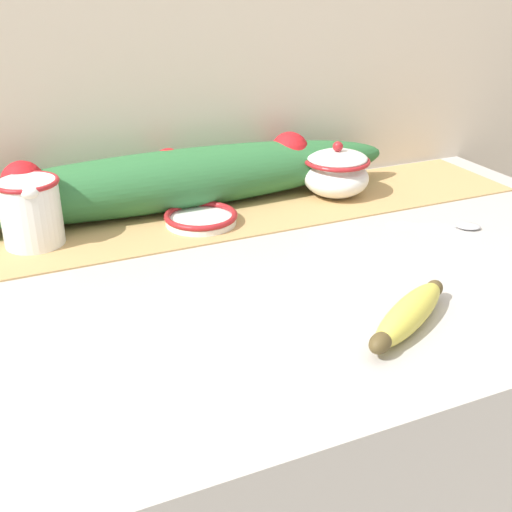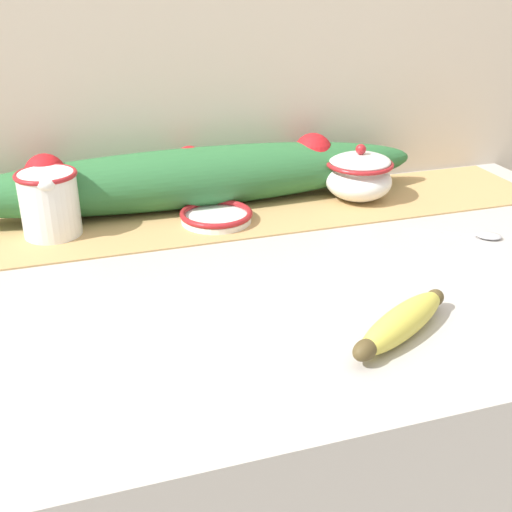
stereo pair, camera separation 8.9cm
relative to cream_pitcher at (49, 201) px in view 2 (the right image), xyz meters
The scene contains 9 objects.
countertop 0.64m from the cream_pitcher, 43.85° to the right, with size 1.44×0.74×0.93m, color #B7B2AD.
back_wall 0.36m from the cream_pitcher, 29.64° to the left, with size 2.24×0.04×2.40m, color beige.
table_runner 0.26m from the cream_pitcher, ahead, with size 1.32×0.23×0.00m, color tan.
cream_pitcher is the anchor object (origin of this frame).
sugar_bowl 0.57m from the cream_pitcher, ahead, with size 0.13×0.13×0.11m.
small_dish 0.28m from the cream_pitcher, ahead, with size 0.13×0.13×0.02m.
banana 0.61m from the cream_pitcher, 49.21° to the right, with size 0.18×0.13×0.04m.
spoon 0.73m from the cream_pitcher, 18.64° to the right, with size 0.14×0.10×0.01m.
poinsettia_garland 0.26m from the cream_pitcher, 13.24° to the left, with size 0.90×0.12×0.12m.
Camera 2 is at (-0.23, -0.81, 1.36)m, focal length 45.00 mm.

